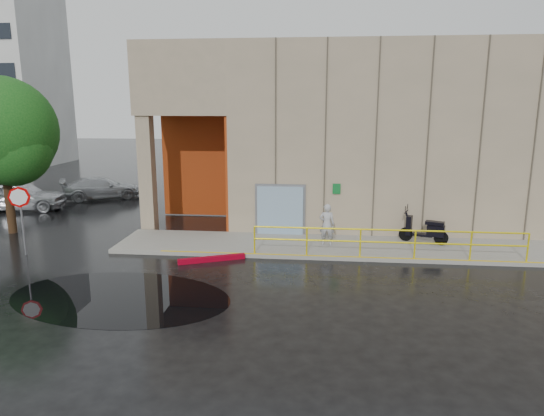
# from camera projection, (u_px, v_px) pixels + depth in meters

# --- Properties ---
(ground) EXTENTS (120.00, 120.00, 0.00)m
(ground) POSITION_uv_depth(u_px,v_px,m) (257.00, 290.00, 14.62)
(ground) COLOR black
(ground) RESTS_ON ground
(sidewalk) EXTENTS (20.00, 3.00, 0.15)m
(sidewalk) POSITION_uv_depth(u_px,v_px,m) (375.00, 248.00, 18.59)
(sidewalk) COLOR gray
(sidewalk) RESTS_ON ground
(building) EXTENTS (20.00, 10.17, 8.00)m
(building) POSITION_uv_depth(u_px,v_px,m) (388.00, 130.00, 23.90)
(building) COLOR gray
(building) RESTS_ON ground
(guardrail) EXTENTS (9.56, 0.06, 1.03)m
(guardrail) POSITION_uv_depth(u_px,v_px,m) (387.00, 243.00, 17.12)
(guardrail) COLOR yellow
(guardrail) RESTS_ON sidewalk
(person) EXTENTS (0.63, 0.45, 1.62)m
(person) POSITION_uv_depth(u_px,v_px,m) (327.00, 224.00, 18.56)
(person) COLOR #ABABB0
(person) RESTS_ON sidewalk
(scooter) EXTENTS (1.92, 1.20, 1.45)m
(scooter) POSITION_uv_depth(u_px,v_px,m) (425.00, 222.00, 18.81)
(scooter) COLOR black
(scooter) RESTS_ON sidewalk
(stop_sign) EXTENTS (0.75, 0.28, 2.58)m
(stop_sign) POSITION_uv_depth(u_px,v_px,m) (20.00, 205.00, 17.58)
(stop_sign) COLOR slate
(stop_sign) RESTS_ON ground
(red_curb) EXTENTS (2.27, 1.12, 0.18)m
(red_curb) POSITION_uv_depth(u_px,v_px,m) (212.00, 259.00, 17.23)
(red_curb) COLOR maroon
(red_curb) RESTS_ON ground
(puddle) EXTENTS (7.02, 4.78, 0.01)m
(puddle) POSITION_uv_depth(u_px,v_px,m) (120.00, 297.00, 14.07)
(puddle) COLOR black
(puddle) RESTS_ON ground
(car_a) EXTENTS (4.80, 2.67, 1.55)m
(car_a) POSITION_uv_depth(u_px,v_px,m) (20.00, 196.00, 25.27)
(car_a) COLOR silver
(car_a) RESTS_ON ground
(car_c) EXTENTS (4.74, 3.60, 1.28)m
(car_c) POSITION_uv_depth(u_px,v_px,m) (102.00, 188.00, 28.26)
(car_c) COLOR #B3B6BB
(car_c) RESTS_ON ground
(tree_near) EXTENTS (4.51, 4.51, 6.64)m
(tree_near) POSITION_uv_depth(u_px,v_px,m) (4.00, 135.00, 20.08)
(tree_near) COLOR black
(tree_near) RESTS_ON ground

